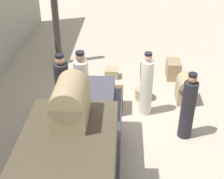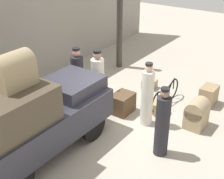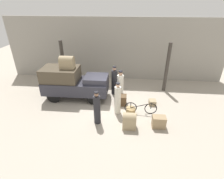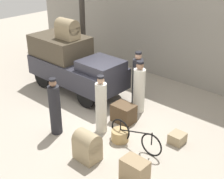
{
  "view_description": "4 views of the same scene",
  "coord_description": "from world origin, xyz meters",
  "px_view_note": "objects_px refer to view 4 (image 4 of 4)",
  "views": [
    {
      "loc": [
        -6.54,
        -0.11,
        5.04
      ],
      "look_at": [
        0.2,
        0.2,
        0.95
      ],
      "focal_mm": 50.0,
      "sensor_mm": 36.0,
      "label": 1
    },
    {
      "loc": [
        -5.97,
        -4.2,
        4.79
      ],
      "look_at": [
        0.2,
        0.2,
        0.95
      ],
      "focal_mm": 50.0,
      "sensor_mm": 36.0,
      "label": 2
    },
    {
      "loc": [
        1.0,
        -8.62,
        5.59
      ],
      "look_at": [
        0.2,
        0.2,
        0.95
      ],
      "focal_mm": 28.0,
      "sensor_mm": 36.0,
      "label": 3
    },
    {
      "loc": [
        6.13,
        -6.36,
        5.21
      ],
      "look_at": [
        0.2,
        0.2,
        0.95
      ],
      "focal_mm": 50.0,
      "sensor_mm": 36.0,
      "label": 4
    }
  ],
  "objects_px": {
    "bicycle": "(135,137)",
    "suitcase_tan_flat": "(177,138)",
    "porter_with_bicycle": "(101,107)",
    "trunk_on_truck_roof": "(67,29)",
    "wicker_basket": "(120,135)",
    "porter_standing_middle": "(55,108)",
    "suitcase_black_upright": "(124,113)",
    "porter_lifting_near_truck": "(139,89)",
    "trunk_wicker_pale": "(87,146)",
    "truck": "(73,63)",
    "conductor_in_dark_uniform": "(138,80)",
    "suitcase_small_leather": "(135,171)"
  },
  "relations": [
    {
      "from": "porter_with_bicycle",
      "to": "trunk_on_truck_roof",
      "type": "relative_size",
      "value": 2.23
    },
    {
      "from": "trunk_wicker_pale",
      "to": "suitcase_black_upright",
      "type": "distance_m",
      "value": 2.13
    },
    {
      "from": "trunk_wicker_pale",
      "to": "trunk_on_truck_roof",
      "type": "relative_size",
      "value": 1.01
    },
    {
      "from": "wicker_basket",
      "to": "trunk_on_truck_roof",
      "type": "relative_size",
      "value": 0.61
    },
    {
      "from": "porter_standing_middle",
      "to": "trunk_on_truck_roof",
      "type": "height_order",
      "value": "trunk_on_truck_roof"
    },
    {
      "from": "wicker_basket",
      "to": "porter_standing_middle",
      "type": "xyz_separation_m",
      "value": [
        -1.67,
        -0.95,
        0.65
      ]
    },
    {
      "from": "wicker_basket",
      "to": "suitcase_tan_flat",
      "type": "distance_m",
      "value": 1.62
    },
    {
      "from": "truck",
      "to": "bicycle",
      "type": "xyz_separation_m",
      "value": [
        4.08,
        -1.39,
        -0.72
      ]
    },
    {
      "from": "bicycle",
      "to": "trunk_on_truck_roof",
      "type": "bearing_deg",
      "value": 162.05
    },
    {
      "from": "porter_standing_middle",
      "to": "bicycle",
      "type": "bearing_deg",
      "value": 24.15
    },
    {
      "from": "wicker_basket",
      "to": "suitcase_tan_flat",
      "type": "xyz_separation_m",
      "value": [
        1.27,
        1.01,
        -0.02
      ]
    },
    {
      "from": "truck",
      "to": "porter_lifting_near_truck",
      "type": "xyz_separation_m",
      "value": [
        2.89,
        0.29,
        -0.25
      ]
    },
    {
      "from": "wicker_basket",
      "to": "porter_with_bicycle",
      "type": "xyz_separation_m",
      "value": [
        -0.73,
        -0.01,
        0.67
      ]
    },
    {
      "from": "wicker_basket",
      "to": "trunk_on_truck_roof",
      "type": "height_order",
      "value": "trunk_on_truck_roof"
    },
    {
      "from": "suitcase_black_upright",
      "to": "trunk_on_truck_roof",
      "type": "bearing_deg",
      "value": 170.0
    },
    {
      "from": "wicker_basket",
      "to": "suitcase_small_leather",
      "type": "distance_m",
      "value": 1.69
    },
    {
      "from": "suitcase_small_leather",
      "to": "porter_with_bicycle",
      "type": "bearing_deg",
      "value": 153.83
    },
    {
      "from": "porter_with_bicycle",
      "to": "trunk_on_truck_roof",
      "type": "distance_m",
      "value": 3.66
    },
    {
      "from": "conductor_in_dark_uniform",
      "to": "porter_with_bicycle",
      "type": "height_order",
      "value": "conductor_in_dark_uniform"
    },
    {
      "from": "conductor_in_dark_uniform",
      "to": "trunk_wicker_pale",
      "type": "relative_size",
      "value": 2.3
    },
    {
      "from": "porter_with_bicycle",
      "to": "suitcase_black_upright",
      "type": "xyz_separation_m",
      "value": [
        0.13,
        0.87,
        -0.55
      ]
    },
    {
      "from": "bicycle",
      "to": "suitcase_tan_flat",
      "type": "distance_m",
      "value": 1.24
    },
    {
      "from": "wicker_basket",
      "to": "porter_lifting_near_truck",
      "type": "xyz_separation_m",
      "value": [
        -0.67,
        1.72,
        0.65
      ]
    },
    {
      "from": "wicker_basket",
      "to": "porter_lifting_near_truck",
      "type": "bearing_deg",
      "value": 111.28
    },
    {
      "from": "bicycle",
      "to": "suitcase_tan_flat",
      "type": "xyz_separation_m",
      "value": [
        0.75,
        0.97,
        -0.2
      ]
    },
    {
      "from": "bicycle",
      "to": "trunk_wicker_pale",
      "type": "xyz_separation_m",
      "value": [
        -0.61,
        -1.24,
        0.07
      ]
    },
    {
      "from": "suitcase_black_upright",
      "to": "porter_lifting_near_truck",
      "type": "bearing_deg",
      "value": 94.58
    },
    {
      "from": "porter_lifting_near_truck",
      "to": "trunk_wicker_pale",
      "type": "relative_size",
      "value": 2.17
    },
    {
      "from": "suitcase_small_leather",
      "to": "suitcase_tan_flat",
      "type": "bearing_deg",
      "value": 91.86
    },
    {
      "from": "bicycle",
      "to": "suitcase_black_upright",
      "type": "bearing_deg",
      "value": 143.52
    },
    {
      "from": "porter_with_bicycle",
      "to": "trunk_on_truck_roof",
      "type": "bearing_deg",
      "value": 154.75
    },
    {
      "from": "truck",
      "to": "trunk_on_truck_roof",
      "type": "xyz_separation_m",
      "value": [
        -0.21,
        0.0,
        1.25
      ]
    },
    {
      "from": "suitcase_tan_flat",
      "to": "truck",
      "type": "bearing_deg",
      "value": 175.07
    },
    {
      "from": "conductor_in_dark_uniform",
      "to": "suitcase_tan_flat",
      "type": "height_order",
      "value": "conductor_in_dark_uniform"
    },
    {
      "from": "porter_standing_middle",
      "to": "suitcase_black_upright",
      "type": "relative_size",
      "value": 2.55
    },
    {
      "from": "truck",
      "to": "trunk_wicker_pale",
      "type": "bearing_deg",
      "value": -37.1
    },
    {
      "from": "wicker_basket",
      "to": "porter_with_bicycle",
      "type": "relative_size",
      "value": 0.27
    },
    {
      "from": "truck",
      "to": "porter_with_bicycle",
      "type": "relative_size",
      "value": 2.16
    },
    {
      "from": "suitcase_black_upright",
      "to": "porter_standing_middle",
      "type": "bearing_deg",
      "value": -120.57
    },
    {
      "from": "porter_with_bicycle",
      "to": "suitcase_black_upright",
      "type": "distance_m",
      "value": 1.04
    },
    {
      "from": "truck",
      "to": "trunk_on_truck_roof",
      "type": "height_order",
      "value": "trunk_on_truck_roof"
    },
    {
      "from": "bicycle",
      "to": "wicker_basket",
      "type": "distance_m",
      "value": 0.55
    },
    {
      "from": "porter_standing_middle",
      "to": "porter_with_bicycle",
      "type": "xyz_separation_m",
      "value": [
        0.95,
        0.94,
        0.03
      ]
    },
    {
      "from": "suitcase_small_leather",
      "to": "bicycle",
      "type": "bearing_deg",
      "value": 127.63
    },
    {
      "from": "truck",
      "to": "suitcase_tan_flat",
      "type": "height_order",
      "value": "truck"
    },
    {
      "from": "truck",
      "to": "suitcase_small_leather",
      "type": "height_order",
      "value": "truck"
    },
    {
      "from": "porter_standing_middle",
      "to": "trunk_on_truck_roof",
      "type": "bearing_deg",
      "value": 131.36
    },
    {
      "from": "bicycle",
      "to": "suitcase_tan_flat",
      "type": "relative_size",
      "value": 3.99
    },
    {
      "from": "porter_standing_middle",
      "to": "trunk_on_truck_roof",
      "type": "relative_size",
      "value": 2.16
    },
    {
      "from": "suitcase_small_leather",
      "to": "trunk_on_truck_roof",
      "type": "bearing_deg",
      "value": 154.37
    }
  ]
}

